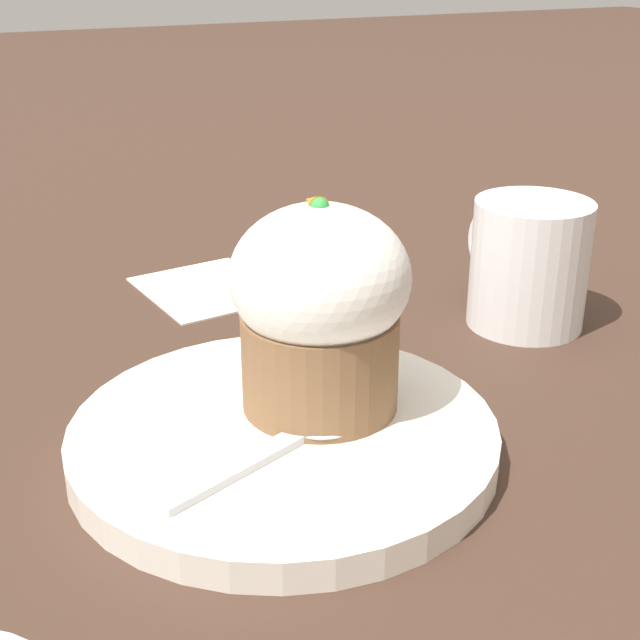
# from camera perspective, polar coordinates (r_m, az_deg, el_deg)

# --- Properties ---
(ground_plane) EXTENTS (4.00, 4.00, 0.00)m
(ground_plane) POSITION_cam_1_polar(r_m,az_deg,el_deg) (0.43, -2.33, -8.38)
(ground_plane) COLOR #3D281E
(dessert_plate) EXTENTS (0.20, 0.20, 0.02)m
(dessert_plate) POSITION_cam_1_polar(r_m,az_deg,el_deg) (0.42, -2.35, -7.52)
(dessert_plate) COLOR white
(dessert_plate) RESTS_ON ground_plane
(carrot_cake) EXTENTS (0.08, 0.08, 0.10)m
(carrot_cake) POSITION_cam_1_polar(r_m,az_deg,el_deg) (0.41, -0.00, 0.81)
(carrot_cake) COLOR brown
(carrot_cake) RESTS_ON dessert_plate
(spoon) EXTENTS (0.07, 0.12, 0.01)m
(spoon) POSITION_cam_1_polar(r_m,az_deg,el_deg) (0.41, -0.47, -6.76)
(spoon) COLOR silver
(spoon) RESTS_ON dessert_plate
(coffee_cup) EXTENTS (0.10, 0.07, 0.08)m
(coffee_cup) POSITION_cam_1_polar(r_m,az_deg,el_deg) (0.56, 13.13, 3.55)
(coffee_cup) COLOR white
(coffee_cup) RESTS_ON ground_plane
(paper_napkin) EXTENTS (0.10, 0.09, 0.00)m
(paper_napkin) POSITION_cam_1_polar(r_m,az_deg,el_deg) (0.61, -7.24, 2.05)
(paper_napkin) COLOR white
(paper_napkin) RESTS_ON ground_plane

